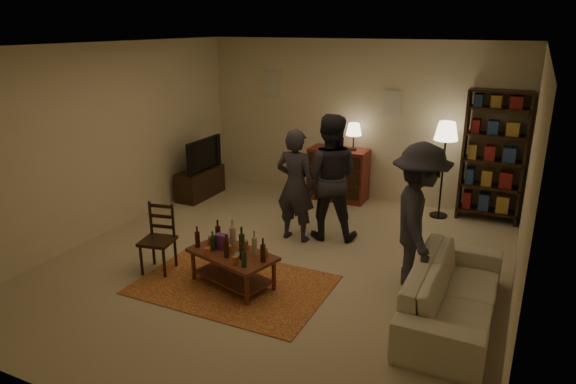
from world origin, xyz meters
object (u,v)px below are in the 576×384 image
Objects in this scene: sofa at (453,292)px; tv_stand at (200,176)px; person_by_sofa at (418,219)px; person_right at (329,177)px; coffee_table at (232,256)px; floor_lamp at (446,138)px; dresser at (339,173)px; person_left at (295,186)px; bookshelf at (493,156)px; dining_chair at (159,236)px.

tv_stand is at bearing 64.66° from sofa.
sofa is at bearing -149.94° from person_by_sofa.
tv_stand is at bearing -29.89° from person_right.
coffee_table is 3.91m from floor_lamp.
dresser is 3.93m from sofa.
dresser is at bearing 19.11° from person_by_sofa.
coffee_table is at bearing 90.25° from person_left.
floor_lamp is (1.79, 3.35, 0.90)m from coffee_table.
sofa is 1.20× the size of person_by_sofa.
floor_lamp is at bearing -13.26° from person_by_sofa.
sofa is (2.43, 0.36, -0.08)m from coffee_table.
tv_stand is at bearing -168.20° from bookshelf.
person_right is at bearing 75.51° from coffee_table.
dresser reaches higher than sofa.
bookshelf is (2.44, 0.07, 0.56)m from dresser.
floor_lamp is at bearing 38.93° from dining_chair.
coffee_table is 0.66× the size of person_by_sofa.
coffee_table is at bearing -125.01° from bookshelf.
person_left is at bearing -88.51° from dresser.
bookshelf is 2.77m from person_by_sofa.
bookshelf is at bearing -27.92° from person_by_sofa.
dining_chair is 0.43× the size of bookshelf.
dining_chair reaches higher than coffee_table.
bookshelf is 1.17× the size of person_by_sofa.
dresser is 0.79× the size of person_by_sofa.
tv_stand reaches higher than coffee_table.
sofa is (4.64, -2.20, -0.08)m from tv_stand.
bookshelf is 1.13× the size of person_right.
person_right is at bearing -15.03° from tv_stand.
person_left is (-2.39, -1.97, -0.24)m from bookshelf.
coffee_table is 0.54× the size of sofa.
dining_chair is at bearing -178.32° from coffee_table.
person_right reaches higher than dresser.
person_by_sofa reaches higher than dining_chair.
person_left is at bearing 43.62° from dining_chair.
person_left reaches higher than dresser.
bookshelf is 2.63m from person_right.
floor_lamp is at bearing 11.29° from tv_stand.
bookshelf reaches higher than sofa.
dining_chair is 0.64× the size of dresser.
floor_lamp is at bearing 61.96° from coffee_table.
dining_chair is at bearing 96.36° from sofa.
floor_lamp is 2.56m from person_by_sofa.
bookshelf is at bearing 54.99° from coffee_table.
coffee_table reaches higher than sofa.
person_left reaches higher than tv_stand.
tv_stand is 0.59× the size of person_right.
floor_lamp is 3.22m from sofa.
dining_chair is (-1.03, -0.03, 0.07)m from coffee_table.
tv_stand is at bearing -19.90° from person_left.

